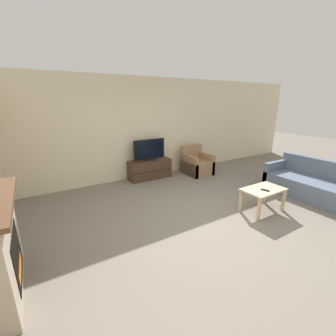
{
  "coord_description": "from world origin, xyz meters",
  "views": [
    {
      "loc": [
        -2.56,
        -2.65,
        2.09
      ],
      "look_at": [
        -0.41,
        0.87,
        0.85
      ],
      "focal_mm": 24.0,
      "sensor_mm": 36.0,
      "label": 1
    }
  ],
  "objects_px": {
    "coffee_table": "(263,192)",
    "remote": "(265,190)",
    "armchair": "(197,165)",
    "tv_stand": "(150,169)",
    "tv": "(149,151)",
    "couch": "(320,187)"
  },
  "relations": [
    {
      "from": "tv_stand",
      "to": "coffee_table",
      "type": "bearing_deg",
      "value": -71.0
    },
    {
      "from": "tv_stand",
      "to": "tv",
      "type": "height_order",
      "value": "tv"
    },
    {
      "from": "coffee_table",
      "to": "tv_stand",
      "type": "bearing_deg",
      "value": 109.0
    },
    {
      "from": "tv_stand",
      "to": "tv",
      "type": "bearing_deg",
      "value": -90.0
    },
    {
      "from": "tv",
      "to": "coffee_table",
      "type": "bearing_deg",
      "value": -70.99
    },
    {
      "from": "armchair",
      "to": "remote",
      "type": "xyz_separation_m",
      "value": [
        -0.44,
        -2.61,
        0.2
      ]
    },
    {
      "from": "tv_stand",
      "to": "armchair",
      "type": "bearing_deg",
      "value": -14.04
    },
    {
      "from": "tv_stand",
      "to": "armchair",
      "type": "relative_size",
      "value": 1.44
    },
    {
      "from": "couch",
      "to": "tv",
      "type": "bearing_deg",
      "value": 128.75
    },
    {
      "from": "tv_stand",
      "to": "remote",
      "type": "xyz_separation_m",
      "value": [
        0.94,
        -2.96,
        0.21
      ]
    },
    {
      "from": "remote",
      "to": "couch",
      "type": "relative_size",
      "value": 0.07
    },
    {
      "from": "tv",
      "to": "armchair",
      "type": "relative_size",
      "value": 1.12
    },
    {
      "from": "armchair",
      "to": "coffee_table",
      "type": "distance_m",
      "value": 2.57
    },
    {
      "from": "tv_stand",
      "to": "remote",
      "type": "distance_m",
      "value": 3.11
    },
    {
      "from": "tv_stand",
      "to": "remote",
      "type": "height_order",
      "value": "tv_stand"
    },
    {
      "from": "tv",
      "to": "armchair",
      "type": "xyz_separation_m",
      "value": [
        1.38,
        -0.34,
        -0.52
      ]
    },
    {
      "from": "tv",
      "to": "couch",
      "type": "xyz_separation_m",
      "value": [
        2.56,
        -3.19,
        -0.52
      ]
    },
    {
      "from": "coffee_table",
      "to": "remote",
      "type": "relative_size",
      "value": 5.31
    },
    {
      "from": "tv_stand",
      "to": "coffee_table",
      "type": "xyz_separation_m",
      "value": [
        0.99,
        -2.89,
        0.13
      ]
    },
    {
      "from": "coffee_table",
      "to": "couch",
      "type": "bearing_deg",
      "value": -10.95
    },
    {
      "from": "coffee_table",
      "to": "remote",
      "type": "xyz_separation_m",
      "value": [
        -0.06,
        -0.07,
        0.09
      ]
    },
    {
      "from": "tv_stand",
      "to": "remote",
      "type": "relative_size",
      "value": 7.59
    }
  ]
}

